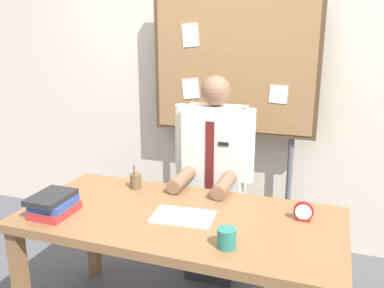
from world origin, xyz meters
TOP-DOWN VIEW (x-y plane):
  - back_wall at (0.00, 1.32)m, footprint 6.40×0.08m
  - desk at (0.00, 0.00)m, footprint 1.74×0.83m
  - person at (0.00, 0.65)m, footprint 0.55×0.56m
  - bulletin_board at (-0.00, 1.12)m, footprint 1.26×0.09m
  - book_stack at (-0.65, -0.22)m, footprint 0.20×0.25m
  - open_notebook at (0.03, -0.02)m, footprint 0.34×0.23m
  - desk_clock at (0.63, 0.16)m, footprint 0.10×0.04m
  - coffee_mug at (0.33, -0.25)m, footprint 0.09×0.09m
  - pen_holder at (-0.41, 0.27)m, footprint 0.07×0.07m

SIDE VIEW (x-z plane):
  - desk at x=0.00m, z-range 0.29..1.04m
  - person at x=0.00m, z-range -0.05..1.39m
  - open_notebook at x=0.03m, z-range 0.75..0.76m
  - coffee_mug at x=0.33m, z-range 0.75..0.84m
  - desk_clock at x=0.63m, z-range 0.74..0.85m
  - pen_holder at x=-0.41m, z-range 0.72..0.88m
  - book_stack at x=-0.65m, z-range 0.75..0.86m
  - back_wall at x=0.00m, z-range 0.00..2.70m
  - bulletin_board at x=0.00m, z-range 0.44..2.48m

